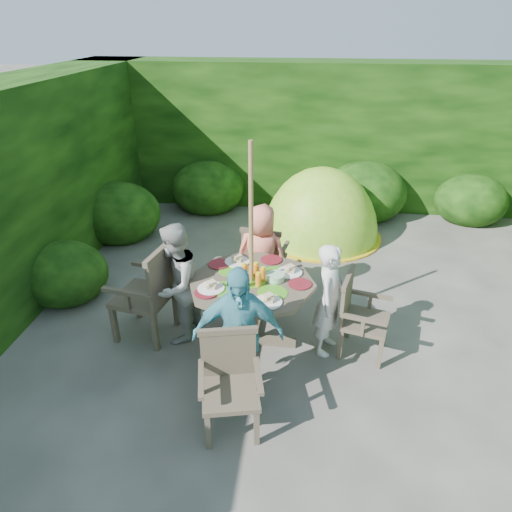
# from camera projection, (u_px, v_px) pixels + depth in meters

# --- Properties ---
(ground) EXTENTS (60.00, 60.00, 0.00)m
(ground) POSITION_uv_depth(u_px,v_px,m) (335.00, 323.00, 5.30)
(ground) COLOR #45433E
(ground) RESTS_ON ground
(hedge_enclosure) EXTENTS (9.00, 9.00, 2.50)m
(hedge_enclosure) POSITION_uv_depth(u_px,v_px,m) (339.00, 183.00, 5.89)
(hedge_enclosure) COLOR black
(hedge_enclosure) RESTS_ON ground
(patio_table) EXTENTS (1.36, 1.36, 0.93)m
(patio_table) POSITION_uv_depth(u_px,v_px,m) (252.00, 291.00, 4.69)
(patio_table) COLOR #3E3528
(patio_table) RESTS_ON ground
(parasol_pole) EXTENTS (0.04, 0.04, 2.20)m
(parasol_pole) POSITION_uv_depth(u_px,v_px,m) (251.00, 252.00, 4.48)
(parasol_pole) COLOR olive
(parasol_pole) RESTS_ON ground
(garden_chair_right) EXTENTS (0.57, 0.61, 0.86)m
(garden_chair_right) POSITION_uv_depth(u_px,v_px,m) (359.00, 314.00, 4.66)
(garden_chair_right) COLOR #3E3528
(garden_chair_right) RESTS_ON ground
(garden_chair_left) EXTENTS (0.67, 0.72, 1.05)m
(garden_chair_left) POSITION_uv_depth(u_px,v_px,m) (150.00, 291.00, 4.85)
(garden_chair_left) COLOR #3E3528
(garden_chair_left) RESTS_ON ground
(garden_chair_back) EXTENTS (0.59, 0.55, 0.87)m
(garden_chair_back) POSITION_uv_depth(u_px,v_px,m) (264.00, 257.00, 5.75)
(garden_chair_back) COLOR #3E3528
(garden_chair_back) RESTS_ON ground
(garden_chair_front) EXTENTS (0.60, 0.55, 0.85)m
(garden_chair_front) POSITION_uv_depth(u_px,v_px,m) (230.00, 381.00, 3.81)
(garden_chair_front) COLOR #3E3528
(garden_chair_front) RESTS_ON ground
(child_right) EXTENTS (0.41, 0.51, 1.23)m
(child_right) POSITION_uv_depth(u_px,v_px,m) (330.00, 300.00, 4.61)
(child_right) COLOR silver
(child_right) RESTS_ON ground
(child_left) EXTENTS (0.60, 0.72, 1.33)m
(child_left) POSITION_uv_depth(u_px,v_px,m) (176.00, 284.00, 4.78)
(child_left) COLOR #9E9F9A
(child_left) RESTS_ON ground
(child_back) EXTENTS (0.68, 0.50, 1.28)m
(child_back) POSITION_uv_depth(u_px,v_px,m) (261.00, 256.00, 5.40)
(child_back) COLOR #EC7B61
(child_back) RESTS_ON ground
(child_front) EXTENTS (0.85, 0.46, 1.37)m
(child_front) POSITION_uv_depth(u_px,v_px,m) (238.00, 336.00, 3.97)
(child_front) COLOR #4B9FB0
(child_front) RESTS_ON ground
(dome_tent) EXTENTS (2.31, 2.31, 2.23)m
(dome_tent) POSITION_uv_depth(u_px,v_px,m) (319.00, 235.00, 7.41)
(dome_tent) COLOR #86B923
(dome_tent) RESTS_ON ground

